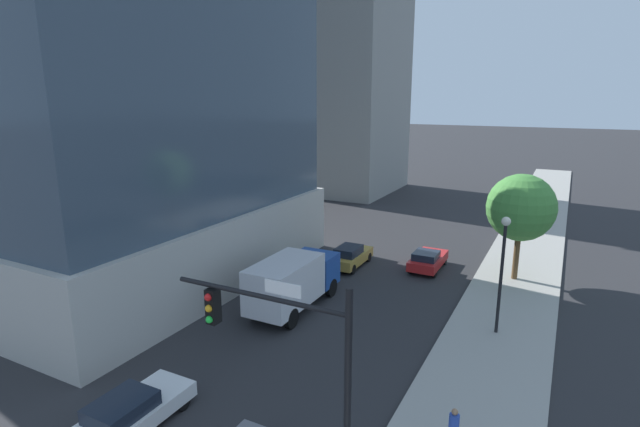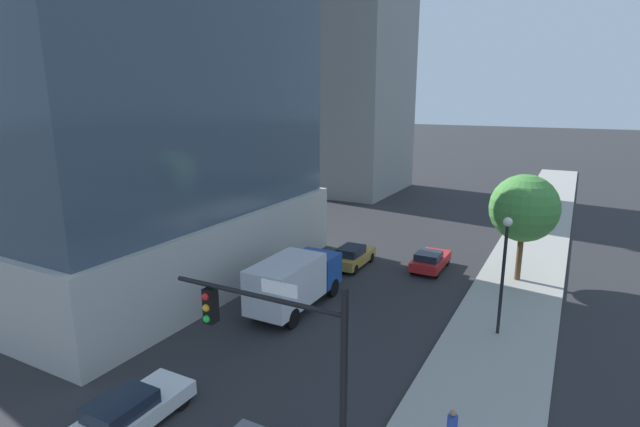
% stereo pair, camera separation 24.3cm
% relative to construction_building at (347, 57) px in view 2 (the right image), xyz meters
% --- Properties ---
extents(sidewalk, '(5.11, 120.00, 0.15)m').
position_rel_construction_building_xyz_m(sidewalk, '(23.67, -30.27, -16.13)').
color(sidewalk, '#9E9B93').
rests_on(sidewalk, ground).
extents(construction_building, '(16.31, 14.93, 36.45)m').
position_rel_construction_building_xyz_m(construction_building, '(0.00, 0.00, 0.00)').
color(construction_building, gray).
rests_on(construction_building, ground).
extents(traffic_light_pole, '(5.50, 0.48, 6.99)m').
position_rel_construction_building_xyz_m(traffic_light_pole, '(19.77, -46.01, -11.35)').
color(traffic_light_pole, black).
rests_on(traffic_light_pole, sidewalk).
extents(street_lamp, '(0.44, 0.44, 5.95)m').
position_rel_construction_building_xyz_m(street_lamp, '(23.53, -32.23, -12.18)').
color(street_lamp, black).
rests_on(street_lamp, sidewalk).
extents(street_tree, '(4.23, 4.23, 6.83)m').
position_rel_construction_building_xyz_m(street_tree, '(23.49, -23.96, -11.36)').
color(street_tree, brown).
rests_on(street_tree, sidewalk).
extents(car_red, '(1.86, 4.11, 1.39)m').
position_rel_construction_building_xyz_m(car_red, '(17.92, -24.46, -15.50)').
color(car_red, red).
rests_on(car_red, ground).
extents(car_gold, '(1.72, 4.18, 1.53)m').
position_rel_construction_building_xyz_m(car_gold, '(12.96, -26.36, -15.45)').
color(car_gold, '#AD8938').
rests_on(car_gold, ground).
extents(car_white, '(1.90, 4.31, 1.40)m').
position_rel_construction_building_xyz_m(car_white, '(12.96, -45.63, -15.51)').
color(car_white, silver).
rests_on(car_white, ground).
extents(box_truck, '(2.46, 6.81, 3.05)m').
position_rel_construction_building_xyz_m(box_truck, '(12.96, -34.30, -14.47)').
color(box_truck, '#1E4799').
rests_on(box_truck, ground).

